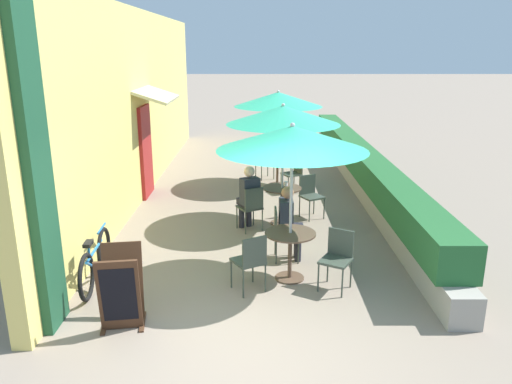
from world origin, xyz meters
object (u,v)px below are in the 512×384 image
Objects in this scene: patio_table_near at (291,246)px; cafe_chair_near_right at (338,255)px; seated_patron_near_back at (290,220)px; patio_table_far at (278,164)px; seated_patron_mid_left at (249,195)px; cafe_chair_mid_right at (311,193)px; bicycle_leaning at (96,261)px; patio_umbrella_far at (279,99)px; patio_table_mid at (283,198)px; cafe_chair_far_right at (295,171)px; coffee_cup_mid at (287,184)px; cafe_chair_near_left at (252,259)px; cafe_chair_near_back at (283,230)px; cafe_chair_mid_left at (252,205)px; patio_umbrella_mid at (284,115)px; patio_umbrella_near at (293,138)px; cafe_chair_far_left at (263,160)px; menu_board at (122,289)px; coffee_cup_far at (275,153)px.

cafe_chair_near_right is (0.66, -0.29, -0.02)m from patio_table_near.
seated_patron_near_back is 1.64× the size of patio_table_far.
seated_patron_mid_left is 1.45m from cafe_chair_mid_right.
cafe_chair_mid_right is at bearing 37.91° from bicycle_leaning.
patio_umbrella_far is (0.68, 3.19, 1.47)m from seated_patron_mid_left.
seated_patron_near_back is at bearing 46.65° from cafe_chair_mid_right.
cafe_chair_far_right is (0.41, 2.26, -0.02)m from patio_table_mid.
seated_patron_mid_left is at bearing 106.92° from patio_table_near.
coffee_cup_mid is (0.08, 0.12, 0.25)m from patio_table_mid.
cafe_chair_near_left is 1.00× the size of cafe_chair_near_back.
cafe_chair_near_left is at bearing -28.44° from seated_patron_near_back.
seated_patron_mid_left is 3.21m from bicycle_leaning.
seated_patron_near_back is 1.44× the size of cafe_chair_mid_left.
cafe_chair_near_left is 1.32m from seated_patron_near_back.
patio_table_mid is 0.74m from seated_patron_mid_left.
patio_umbrella_mid is at bearing -2.81° from seated_patron_mid_left.
cafe_chair_mid_right is 2.53m from patio_table_far.
cafe_chair_near_back reaches higher than patio_table_near.
cafe_chair_near_left is at bearing -117.06° from seated_patron_mid_left.
patio_table_near is 1.00× the size of patio_table_far.
patio_umbrella_near is 5.33m from patio_umbrella_far.
coffee_cup_mid is 2.18m from cafe_chair_far_right.
cafe_chair_near_right is 2.76m from seated_patron_mid_left.
patio_table_near is 0.87× the size of cafe_chair_near_back.
cafe_chair_near_back and cafe_chair_far_left have the same top height.
cafe_chair_mid_left is 1.14× the size of patio_table_far.
cafe_chair_mid_right is (0.60, 2.86, -0.02)m from patio_table_near.
patio_umbrella_far reaches higher than cafe_chair_near_right.
cafe_chair_near_right reaches higher than patio_table_mid.
cafe_chair_mid_left is 3.73m from patio_umbrella_far.
menu_board is at bearing -108.52° from patio_umbrella_far.
patio_table_far is at bearing 53.56° from cafe_chair_near_left.
seated_patron_mid_left is (-0.65, 2.14, -1.47)m from patio_umbrella_near.
patio_umbrella_mid reaches higher than cafe_chair_mid_left.
seated_patron_near_back is at bearing 13.66° from bicycle_leaning.
cafe_chair_near_back is 5.23m from cafe_chair_far_left.
cafe_chair_mid_right reaches higher than coffee_cup_mid.
seated_patron_mid_left is at bearing 132.36° from cafe_chair_far_right.
patio_table_far is (0.03, 2.88, 0.00)m from patio_table_mid.
menu_board is (-2.22, -6.62, -0.04)m from patio_table_far.
seated_patron_near_back is at bearing 90.00° from cafe_chair_near_back.
cafe_chair_near_right is 0.70× the size of seated_patron_near_back.
patio_umbrella_near reaches higher than cafe_chair_near_back.
cafe_chair_mid_right reaches higher than coffee_cup_far.
cafe_chair_near_left is at bearing 20.18° from menu_board.
seated_patron_mid_left is (-0.05, 0.10, 0.17)m from cafe_chair_mid_left.
coffee_cup_far is (-0.70, 5.76, 0.27)m from cafe_chair_near_right.
cafe_chair_near_right is 0.51× the size of bicycle_leaning.
patio_table_mid is 0.76× the size of menu_board.
cafe_chair_near_back is at bearing -91.39° from patio_table_far.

